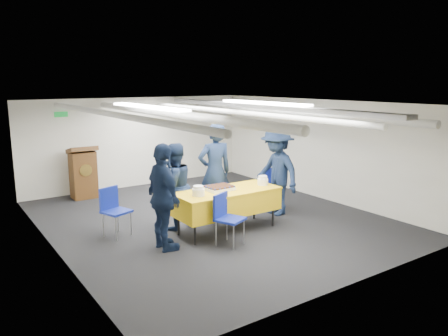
{
  "coord_description": "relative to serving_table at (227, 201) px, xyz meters",
  "views": [
    {
      "loc": [
        -4.52,
        -7.06,
        2.71
      ],
      "look_at": [
        0.18,
        -0.2,
        1.05
      ],
      "focal_mm": 35.0,
      "sensor_mm": 36.0,
      "label": 1
    }
  ],
  "objects": [
    {
      "name": "chair_right",
      "position": [
        1.63,
        0.64,
        -0.03
      ],
      "size": [
        0.59,
        0.59,
        0.87
      ],
      "color": "gray",
      "rests_on": "ground"
    },
    {
      "name": "sailor_b",
      "position": [
        -0.73,
        0.67,
        0.24
      ],
      "size": [
        0.88,
        0.74,
        1.61
      ],
      "primitive_type": "imported",
      "rotation": [
        0.0,
        0.0,
        3.33
      ],
      "color": "black",
      "rests_on": "ground"
    },
    {
      "name": "sailor_c",
      "position": [
        -1.36,
        -0.17,
        0.32
      ],
      "size": [
        0.47,
        1.05,
        1.76
      ],
      "primitive_type": "imported",
      "rotation": [
        0.0,
        0.0,
        1.53
      ],
      "color": "black",
      "rests_on": "ground"
    },
    {
      "name": "sheet_cake",
      "position": [
        -0.12,
        0.08,
        0.25
      ],
      "size": [
        0.49,
        0.38,
        0.09
      ],
      "color": "white",
      "rests_on": "serving_table"
    },
    {
      "name": "chair_near",
      "position": [
        -0.41,
        -0.55,
        -0.03
      ],
      "size": [
        0.55,
        0.55,
        0.87
      ],
      "color": "gray",
      "rests_on": "ground"
    },
    {
      "name": "plate_stack_right",
      "position": [
        0.79,
        -0.05,
        0.29
      ],
      "size": [
        0.2,
        0.2,
        0.18
      ],
      "color": "white",
      "rests_on": "serving_table"
    },
    {
      "name": "room_shell",
      "position": [
        0.23,
        1.17,
        1.25
      ],
      "size": [
        6.0,
        7.0,
        2.3
      ],
      "color": "silver",
      "rests_on": "ground"
    },
    {
      "name": "sailor_a",
      "position": [
        0.18,
        0.68,
        0.4
      ],
      "size": [
        0.76,
        0.55,
        1.92
      ],
      "primitive_type": "imported",
      "rotation": [
        0.0,
        0.0,
        3.0
      ],
      "color": "black",
      "rests_on": "ground"
    },
    {
      "name": "plate_stack_left",
      "position": [
        -0.64,
        -0.05,
        0.29
      ],
      "size": [
        0.22,
        0.22,
        0.18
      ],
      "color": "white",
      "rests_on": "serving_table"
    },
    {
      "name": "chair_left",
      "position": [
        -1.8,
        0.95,
        -0.03
      ],
      "size": [
        0.54,
        0.54,
        0.87
      ],
      "color": "gray",
      "rests_on": "ground"
    },
    {
      "name": "podium",
      "position": [
        -1.46,
        3.8,
        0.05
      ],
      "size": [
        0.62,
        0.53,
        1.25
      ],
      "color": "brown",
      "rests_on": "ground"
    },
    {
      "name": "serving_table",
      "position": [
        0.0,
        0.0,
        0.0
      ],
      "size": [
        1.95,
        0.81,
        0.77
      ],
      "color": "black",
      "rests_on": "ground"
    },
    {
      "name": "sailor_d",
      "position": [
        1.42,
        0.28,
        0.34
      ],
      "size": [
        0.68,
        1.17,
        1.81
      ],
      "primitive_type": "imported",
      "rotation": [
        0.0,
        0.0,
        -1.58
      ],
      "color": "black",
      "rests_on": "ground"
    },
    {
      "name": "ground",
      "position": [
        0.14,
        0.76,
        -0.56
      ],
      "size": [
        7.0,
        7.0,
        0.0
      ],
      "primitive_type": "plane",
      "color": "black",
      "rests_on": "ground"
    }
  ]
}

